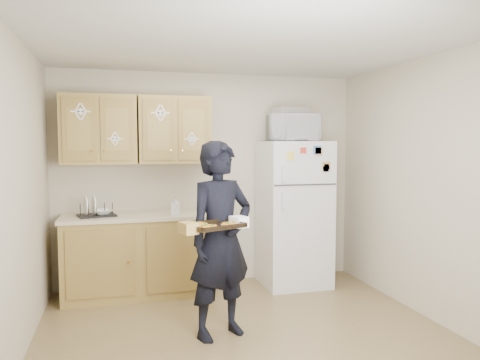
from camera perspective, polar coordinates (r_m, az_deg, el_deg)
The scene contains 22 objects.
floor at distance 4.21m, azimuth 1.21°, elevation -18.95°, with size 3.60×3.60×0.00m, color brown.
ceiling at distance 3.95m, azimuth 1.27°, elevation 16.55°, with size 3.60×3.60×0.00m, color beige.
wall_back at distance 5.63m, azimuth -3.83°, elevation 0.13°, with size 3.60×0.04×2.50m, color #BAAE96.
wall_front at distance 2.23m, azimuth 14.20°, elevation -6.52°, with size 3.60×0.04×2.50m, color #BAAE96.
wall_left at distance 3.81m, azimuth -25.81°, elevation -2.34°, with size 0.04×3.60×2.50m, color #BAAE96.
wall_right at distance 4.71m, azimuth 22.78°, elevation -1.04°, with size 0.04×3.60×2.50m, color #BAAE96.
refrigerator at distance 5.59m, azimuth 6.56°, elevation -4.06°, with size 0.75×0.70×1.70m, color silver.
base_cabinet at distance 5.34m, azimuth -12.21°, elevation -9.10°, with size 1.60×0.60×0.86m, color olive.
countertop at distance 5.26m, azimuth -12.29°, elevation -4.33°, with size 1.64×0.64×0.04m, color beige.
upper_cab_left at distance 5.33m, azimuth -16.84°, elevation 5.89°, with size 0.80×0.33×0.75m, color olive.
upper_cab_right at distance 5.37m, azimuth -8.02°, elevation 6.03°, with size 0.80×0.33×0.75m, color olive.
cereal_box at distance 6.14m, azimuth 10.23°, elevation -9.90°, with size 0.20×0.07×0.32m, color #E1BE4F.
person at distance 4.06m, azimuth -2.36°, elevation -7.26°, with size 0.62×0.41×1.70m, color black.
baking_tray at distance 3.73m, azimuth -3.12°, elevation -5.63°, with size 0.42×0.31×0.04m, color black.
pizza_front_left at distance 3.62m, azimuth -3.81°, elevation -5.69°, with size 0.14×0.14×0.02m, color orange.
pizza_front_right at distance 3.73m, azimuth -1.26°, elevation -5.38°, with size 0.14×0.14×0.02m, color orange.
pizza_back_left at distance 3.74m, azimuth -4.99°, elevation -5.37°, with size 0.14×0.14×0.02m, color orange.
microwave at distance 5.47m, azimuth 6.47°, elevation 6.34°, with size 0.56×0.38×0.31m, color silver.
foil_pan at distance 5.50m, azimuth 6.20°, elevation 8.36°, with size 0.36×0.25×0.08m, color silver.
dish_rack at distance 5.22m, azimuth -17.08°, elevation -3.43°, with size 0.37×0.28×0.15m, color black.
bowl at distance 5.23m, azimuth -16.44°, elevation -3.75°, with size 0.21×0.21×0.05m, color white.
soap_bottle at distance 5.13m, azimuth -7.89°, elevation -3.10°, with size 0.09×0.09×0.21m, color silver.
Camera 1 is at (-1.07, -3.71, 1.67)m, focal length 35.00 mm.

